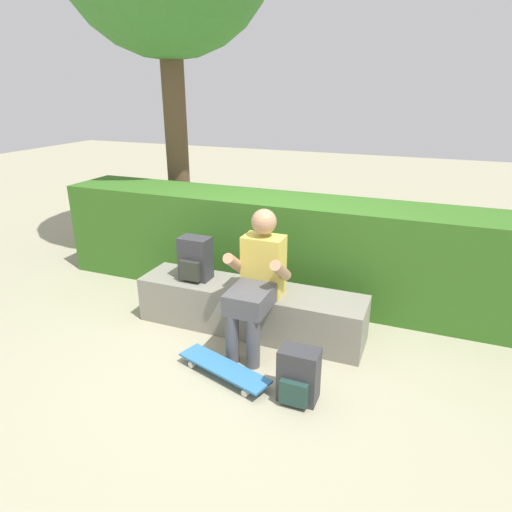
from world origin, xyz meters
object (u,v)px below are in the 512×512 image
object	(u,v)px
skateboard_near_person	(224,368)
person_skater	(257,278)
backpack_on_ground	(298,376)
bench_main	(250,308)
backpack_on_bench	(195,259)

from	to	relation	value
skateboard_near_person	person_skater	bearing A→B (deg)	82.80
person_skater	backpack_on_ground	distance (m)	0.90
person_skater	skateboard_near_person	bearing A→B (deg)	-97.20
person_skater	skateboard_near_person	size ratio (longest dim) A/B	1.42
backpack_on_ground	bench_main	bearing A→B (deg)	131.58
bench_main	person_skater	world-z (taller)	person_skater
backpack_on_ground	person_skater	bearing A→B (deg)	133.23
skateboard_near_person	backpack_on_bench	xyz separation A→B (m)	(-0.63, 0.73, 0.54)
skateboard_near_person	backpack_on_ground	distance (m)	0.62
bench_main	backpack_on_ground	size ratio (longest dim) A/B	5.19
person_skater	backpack_on_ground	bearing A→B (deg)	-46.77
bench_main	person_skater	bearing A→B (deg)	-53.29
backpack_on_bench	person_skater	bearing A→B (deg)	-16.31
bench_main	skateboard_near_person	distance (m)	0.76
person_skater	backpack_on_ground	size ratio (longest dim) A/B	2.93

